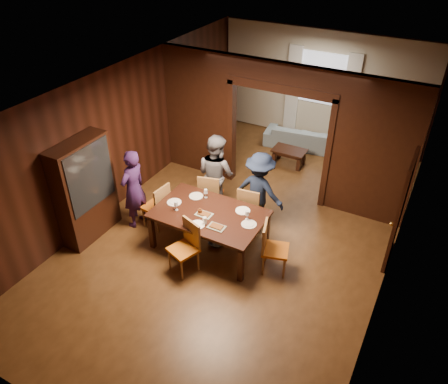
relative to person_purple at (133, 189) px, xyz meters
The scene contains 32 objects.
floor 2.28m from the person_purple, 23.13° to the left, with size 9.00×9.00×0.00m, color #4A2D14.
ceiling 2.98m from the person_purple, 23.13° to the left, with size 5.50×9.00×0.02m, color silver.
room_walls 3.42m from the person_purple, 54.24° to the left, with size 5.52×9.01×2.90m.
person_purple is the anchor object (origin of this frame).
person_grey 1.65m from the person_purple, 44.98° to the left, with size 0.84×0.65×1.73m, color #5C5C64.
person_navy 2.43m from the person_purple, 28.57° to the left, with size 1.02×0.59×1.58m, color #161F37.
sofa 5.04m from the person_purple, 69.44° to the left, with size 1.89×0.74×0.55m, color #8098A8.
serving_bowl 1.74m from the person_purple, ahead, with size 0.29×0.29×0.07m, color black.
dining_table 1.69m from the person_purple, ahead, with size 1.99×1.24×0.76m, color black.
coffee_table 4.14m from the person_purple, 63.63° to the left, with size 0.80×0.50×0.40m, color black.
chair_left 0.53m from the person_purple, 18.96° to the left, with size 0.44×0.44×0.97m, color orange, non-canonical shape.
chair_right 2.97m from the person_purple, ahead, with size 0.44×0.44×0.97m, color #BE5B11, non-canonical shape.
chair_far_l 1.56m from the person_purple, 41.85° to the left, with size 0.44×0.44×0.97m, color #C44F12, non-canonical shape.
chair_far_r 2.30m from the person_purple, 25.62° to the left, with size 0.44×0.44×0.97m, color orange, non-canonical shape.
chair_near 1.73m from the person_purple, 23.66° to the right, with size 0.44×0.44×0.97m, color #C16212, non-canonical shape.
hutch 0.89m from the person_purple, 130.66° to the right, with size 0.40×1.20×2.00m, color black.
door_right 4.85m from the person_purple, 16.01° to the left, with size 0.06×0.90×2.10m, color black.
window_far 5.70m from the person_purple, 69.62° to the left, with size 1.20×0.03×1.30m, color silver.
curtain_left 5.39m from the person_purple, 76.98° to the left, with size 0.35×0.06×2.40m, color white.
curtain_right 5.91m from the person_purple, 62.63° to the left, with size 0.35×0.06×2.40m, color white.
plate_left 0.90m from the person_purple, ahead, with size 0.27×0.27×0.01m, color white.
plate_far_l 1.23m from the person_purple, 20.73° to the left, with size 0.27×0.27×0.01m, color silver.
plate_far_r 2.18m from the person_purple, 11.56° to the left, with size 0.27×0.27×0.01m, color white.
plate_right 2.41m from the person_purple, ahead, with size 0.27×0.27×0.01m, color silver.
plate_near 1.65m from the person_purple, 10.72° to the right, with size 0.27×0.27×0.01m, color white.
platter_a 1.58m from the person_purple, ahead, with size 0.30×0.20×0.04m, color gray.
platter_b 1.96m from the person_purple, ahead, with size 0.30×0.20×0.04m, color slate.
wineglass_left 1.06m from the person_purple, ahead, with size 0.08×0.08×0.18m, color white, non-canonical shape.
wineglass_far 1.41m from the person_purple, 20.35° to the left, with size 0.08×0.08×0.18m, color white, non-canonical shape.
wineglass_right 2.32m from the person_purple, ahead, with size 0.08×0.08×0.18m, color silver, non-canonical shape.
tumbler 1.73m from the person_purple, ahead, with size 0.07×0.07×0.14m, color white.
condiment_jar 1.49m from the person_purple, ahead, with size 0.08×0.08×0.11m, color #522813, non-canonical shape.
Camera 1 is at (2.89, -6.17, 5.46)m, focal length 35.00 mm.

